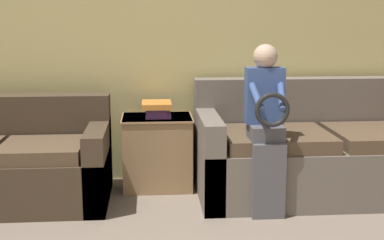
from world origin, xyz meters
name	(u,v)px	position (x,y,z in m)	size (l,w,h in m)	color
wall_back	(168,39)	(0.00, 2.74, 1.27)	(7.42, 0.06, 2.55)	#DBCC7F
couch_main	(324,154)	(1.28, 2.19, 0.33)	(2.12, 0.98, 0.94)	#70665B
couch_side	(5,166)	(-1.33, 2.16, 0.30)	(1.64, 0.85, 0.83)	#473828
child_left_seated	(266,121)	(0.69, 1.78, 0.71)	(0.29, 0.38, 1.27)	#56565B
side_shelf	(157,151)	(-0.11, 2.45, 0.32)	(0.60, 0.48, 0.63)	#9E7A51
book_stack	(157,109)	(-0.11, 2.44, 0.70)	(0.25, 0.31, 0.13)	#7A4284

